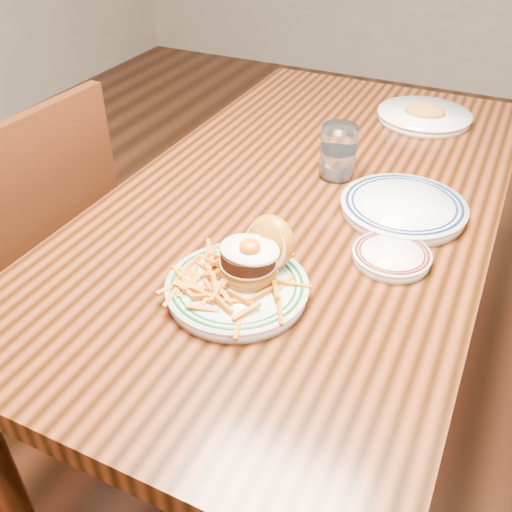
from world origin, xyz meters
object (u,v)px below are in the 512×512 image
at_px(table, 307,223).
at_px(main_plate, 243,276).
at_px(chair_left, 34,253).
at_px(side_plate, 392,255).

height_order(table, main_plate, main_plate).
height_order(table, chair_left, chair_left).
xyz_separation_m(main_plate, side_plate, (0.22, 0.21, -0.02)).
xyz_separation_m(chair_left, side_plate, (0.95, 0.05, 0.26)).
relative_size(table, main_plate, 5.76).
bearing_deg(side_plate, chair_left, -178.86).
xyz_separation_m(chair_left, main_plate, (0.73, -0.16, 0.28)).
bearing_deg(main_plate, chair_left, -177.92).
height_order(chair_left, main_plate, chair_left).
bearing_deg(chair_left, table, 20.42).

